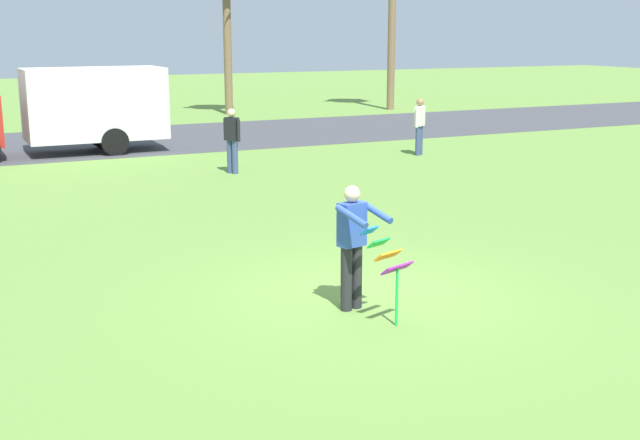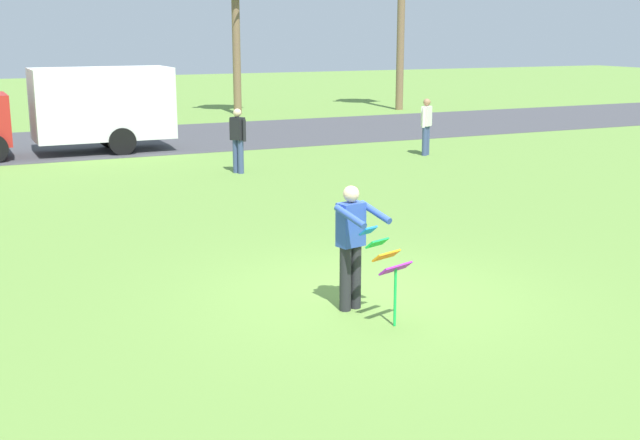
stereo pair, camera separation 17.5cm
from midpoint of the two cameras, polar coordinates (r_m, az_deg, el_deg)
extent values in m
plane|color=olive|center=(11.95, 3.90, -5.28)|extent=(120.00, 120.00, 0.00)
cube|color=#424247|center=(29.36, -13.77, 5.36)|extent=(120.00, 8.00, 0.01)
cylinder|color=#26262B|center=(11.31, 2.92, -3.94)|extent=(0.16, 0.16, 0.90)
cylinder|color=#26262B|center=(11.20, 2.22, -4.11)|extent=(0.16, 0.16, 0.90)
cube|color=#2D4CA5|center=(11.06, 2.61, -0.31)|extent=(0.40, 0.30, 0.60)
sphere|color=beige|center=(10.97, 2.63, 1.83)|extent=(0.22, 0.22, 0.22)
cylinder|color=#2D4CA5|center=(10.98, 4.33, 0.55)|extent=(0.22, 0.59, 0.24)
cylinder|color=#2D4CA5|center=(10.70, 2.59, 0.23)|extent=(0.22, 0.59, 0.24)
cube|color=blue|center=(10.77, 3.84, -0.74)|extent=(0.26, 0.21, 0.12)
cube|color=green|center=(10.69, 4.47, -1.60)|extent=(0.35, 0.24, 0.12)
cube|color=orange|center=(10.63, 5.11, -2.47)|extent=(0.44, 0.27, 0.12)
cube|color=purple|center=(10.56, 5.76, -3.35)|extent=(0.53, 0.30, 0.12)
cylinder|color=green|center=(10.68, 5.71, -5.36)|extent=(0.04, 0.04, 0.78)
cube|color=silver|center=(26.71, -14.71, 7.85)|extent=(4.22, 2.05, 2.20)
cylinder|color=black|center=(25.99, -13.42, 5.34)|extent=(0.84, 0.29, 0.84)
cylinder|color=black|center=(27.78, -14.22, 5.78)|extent=(0.84, 0.29, 0.84)
cylinder|color=brown|center=(37.82, -5.70, 11.99)|extent=(0.36, 0.36, 6.17)
cylinder|color=brown|center=(39.99, 5.78, 13.89)|extent=(0.36, 0.36, 8.74)
cylinder|color=#384772|center=(22.19, -5.65, 4.44)|extent=(0.16, 0.16, 0.90)
cylinder|color=#384772|center=(22.06, -5.31, 4.40)|extent=(0.16, 0.16, 0.90)
cube|color=black|center=(22.02, -5.52, 6.35)|extent=(0.36, 0.42, 0.60)
sphere|color=beige|center=(21.98, -5.55, 7.43)|extent=(0.22, 0.22, 0.22)
cylinder|color=black|center=(22.19, -5.97, 6.30)|extent=(0.09, 0.09, 0.58)
cylinder|color=black|center=(21.87, -5.06, 6.22)|extent=(0.09, 0.09, 0.58)
cylinder|color=#384772|center=(25.53, 7.64, 5.52)|extent=(0.16, 0.16, 0.90)
cylinder|color=#384772|center=(25.36, 7.49, 5.47)|extent=(0.16, 0.16, 0.90)
cube|color=silver|center=(25.36, 7.61, 7.17)|extent=(0.42, 0.39, 0.60)
sphere|color=#9E7051|center=(25.32, 7.64, 8.12)|extent=(0.22, 0.22, 0.22)
cylinder|color=silver|center=(25.59, 7.81, 7.14)|extent=(0.09, 0.09, 0.58)
cylinder|color=silver|center=(25.14, 7.41, 7.05)|extent=(0.09, 0.09, 0.58)
camera|label=1|loc=(0.09, -89.58, 0.10)|focal=46.03mm
camera|label=2|loc=(0.09, 90.42, -0.10)|focal=46.03mm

